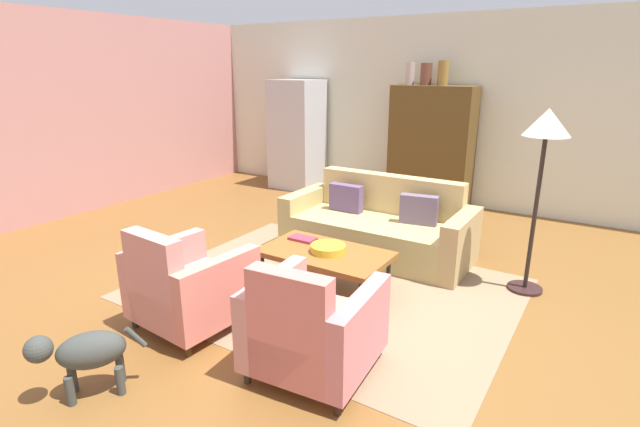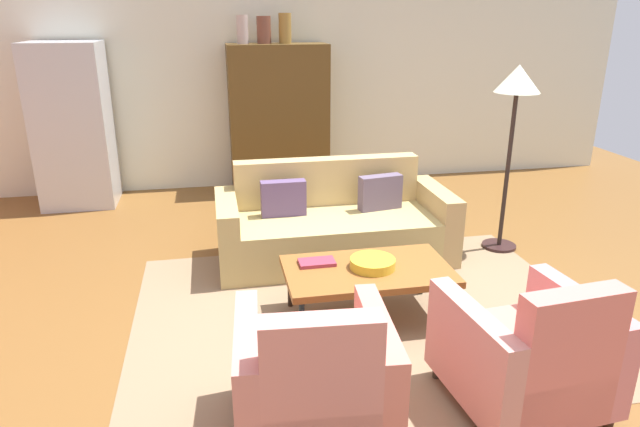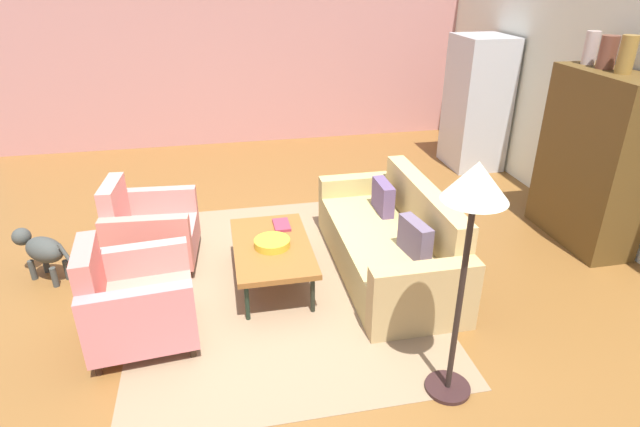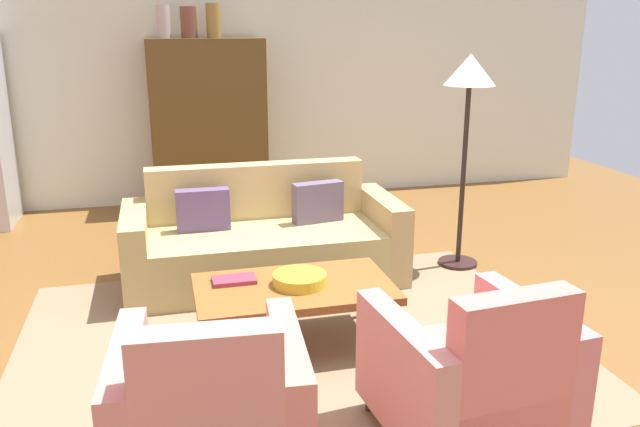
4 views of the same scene
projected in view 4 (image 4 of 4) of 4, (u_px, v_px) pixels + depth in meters
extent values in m
plane|color=brown|center=(301.00, 349.00, 3.96)|extent=(10.67, 10.67, 0.00)
cube|color=silver|center=(226.00, 75.00, 7.08)|extent=(8.89, 0.12, 2.80)
cube|color=#886E52|center=(293.00, 341.00, 4.06)|extent=(3.40, 2.60, 0.01)
cube|color=tan|center=(265.00, 255.00, 4.98)|extent=(1.74, 0.90, 0.42)
cube|color=tan|center=(257.00, 215.00, 5.25)|extent=(1.74, 0.18, 0.86)
cube|color=tan|center=(382.00, 233.00, 5.18)|extent=(0.18, 0.90, 0.62)
cube|color=tan|center=(136.00, 253.00, 4.72)|extent=(0.18, 0.90, 0.62)
cube|color=#605166|center=(318.00, 202.00, 5.07)|extent=(0.41, 0.18, 0.32)
cube|color=#5B456B|center=(203.00, 210.00, 4.86)|extent=(0.40, 0.12, 0.32)
cylinder|color=black|center=(204.00, 309.00, 4.10)|extent=(0.04, 0.04, 0.36)
cylinder|color=black|center=(362.00, 293.00, 4.35)|extent=(0.04, 0.04, 0.36)
cylinder|color=black|center=(212.00, 351.00, 3.58)|extent=(0.04, 0.04, 0.36)
cylinder|color=black|center=(391.00, 330.00, 3.83)|extent=(0.04, 0.04, 0.36)
cube|color=brown|center=(294.00, 289.00, 3.91)|extent=(1.20, 0.70, 0.05)
cylinder|color=#361B11|center=(282.00, 414.00, 3.21)|extent=(0.05, 0.05, 0.10)
cube|color=tan|center=(212.00, 427.00, 2.78)|extent=(0.62, 0.84, 0.30)
cube|color=tan|center=(210.00, 424.00, 2.40)|extent=(0.57, 0.18, 0.78)
cube|color=tan|center=(129.00, 409.00, 2.69)|extent=(0.18, 0.81, 0.56)
cube|color=#D47768|center=(289.00, 393.00, 2.80)|extent=(0.18, 0.81, 0.56)
cylinder|color=#322A1F|center=(370.00, 402.00, 3.32)|extent=(0.05, 0.05, 0.10)
cylinder|color=#352619|center=(483.00, 379.00, 3.53)|extent=(0.05, 0.05, 0.10)
cube|color=tan|center=(465.00, 390.00, 3.06)|extent=(0.63, 0.85, 0.30)
cube|color=#D67167|center=(510.00, 380.00, 2.70)|extent=(0.57, 0.19, 0.78)
cube|color=tan|center=(401.00, 378.00, 2.92)|extent=(0.19, 0.81, 0.56)
cube|color=#D27677|center=(527.00, 354.00, 3.13)|extent=(0.19, 0.81, 0.56)
cylinder|color=gold|center=(300.00, 279.00, 3.90)|extent=(0.33, 0.33, 0.07)
cube|color=#8F2E41|center=(234.00, 280.00, 3.94)|extent=(0.27, 0.16, 0.03)
cube|color=#543B19|center=(209.00, 125.00, 6.84)|extent=(1.20, 0.50, 1.80)
cube|color=#4C2718|center=(179.00, 123.00, 7.01)|extent=(0.56, 0.01, 1.51)
cube|color=#482C19|center=(234.00, 121.00, 7.15)|extent=(0.56, 0.01, 1.51)
cylinder|color=#B6A29A|center=(163.00, 22.00, 6.44)|extent=(0.14, 0.14, 0.32)
cylinder|color=brown|center=(189.00, 22.00, 6.50)|extent=(0.17, 0.17, 0.31)
cylinder|color=olive|center=(213.00, 21.00, 6.56)|extent=(0.15, 0.15, 0.34)
cylinder|color=black|center=(458.00, 263.00, 5.37)|extent=(0.32, 0.32, 0.03)
cylinder|color=black|center=(463.00, 177.00, 5.16)|extent=(0.04, 0.04, 1.45)
cone|color=silver|center=(470.00, 70.00, 4.92)|extent=(0.40, 0.40, 0.24)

